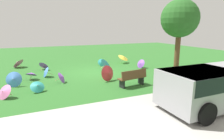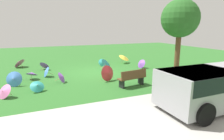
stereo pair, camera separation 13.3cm
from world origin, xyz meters
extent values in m
plane|color=#2D6B28|center=(0.00, 0.00, 0.00)|extent=(40.00, 40.00, 0.00)
cube|color=#B2AFA8|center=(0.00, 7.24, 0.00)|extent=(40.00, 4.17, 0.01)
cube|color=#99999E|center=(-2.59, 7.30, 0.85)|extent=(4.64, 1.99, 1.35)
cube|color=black|center=(-1.67, 7.32, 1.25)|extent=(2.61, 1.97, 0.55)
cylinder|color=black|center=(-0.99, 8.28, 0.38)|extent=(0.76, 0.23, 0.76)
cylinder|color=black|center=(-0.96, 6.38, 0.38)|extent=(0.76, 0.23, 0.76)
cylinder|color=black|center=(-4.18, 6.32, 0.38)|extent=(0.76, 0.23, 0.76)
cube|color=brown|center=(-0.82, 3.73, 0.45)|extent=(1.65, 0.71, 0.05)
cube|color=brown|center=(-0.85, 3.93, 0.68)|extent=(1.60, 0.37, 0.45)
cube|color=black|center=(-0.19, 3.84, 0.23)|extent=(0.15, 0.41, 0.45)
cube|color=black|center=(-1.45, 3.63, 0.23)|extent=(0.15, 0.41, 0.45)
cylinder|color=brown|center=(-3.86, 3.63, 1.46)|extent=(0.30, 0.30, 2.92)
sphere|color=#286023|center=(-3.86, 3.63, 3.56)|extent=(2.13, 2.13, 2.13)
cylinder|color=tan|center=(-0.75, -0.47, 0.28)|extent=(0.46, 0.16, 0.27)
cone|color=#4C8CE5|center=(-1.04, -0.56, 0.44)|extent=(0.80, 1.03, 0.87)
sphere|color=tan|center=(-1.10, -0.58, 0.47)|extent=(0.06, 0.05, 0.05)
cylinder|color=tan|center=(4.86, -3.75, 0.17)|extent=(0.30, 0.21, 0.33)
cone|color=pink|center=(5.05, -3.88, 0.39)|extent=(1.11, 1.15, 0.76)
sphere|color=tan|center=(5.10, -3.91, 0.45)|extent=(0.06, 0.06, 0.05)
cylinder|color=tan|center=(-3.23, -2.41, 0.24)|extent=(0.18, 0.24, 0.47)
cone|color=yellow|center=(-3.32, -2.28, 0.53)|extent=(1.24, 1.23, 0.56)
sphere|color=tan|center=(-3.34, -2.25, 0.59)|extent=(0.06, 0.06, 0.05)
cylinder|color=tan|center=(3.88, 2.70, 0.13)|extent=(0.07, 0.24, 0.27)
cone|color=teal|center=(3.85, 2.85, 0.31)|extent=(0.76, 0.71, 0.54)
sphere|color=tan|center=(3.84, 2.90, 0.37)|extent=(0.05, 0.06, 0.05)
cylinder|color=tan|center=(0.12, 2.06, 0.40)|extent=(0.23, 0.52, 0.13)
cone|color=#D8383F|center=(-0.01, 2.39, 0.47)|extent=(0.99, 0.66, 0.94)
sphere|color=tan|center=(-0.04, 2.47, 0.49)|extent=(0.05, 0.05, 0.04)
cylinder|color=tan|center=(2.72, 1.58, 0.20)|extent=(0.37, 0.18, 0.21)
cone|color=purple|center=(2.49, 1.68, 0.32)|extent=(0.65, 0.77, 0.65)
sphere|color=tan|center=(2.43, 1.71, 0.36)|extent=(0.06, 0.05, 0.05)
cylinder|color=tan|center=(-3.88, -0.05, 0.23)|extent=(0.38, 0.10, 0.20)
cone|color=purple|center=(-3.64, 0.00, 0.35)|extent=(0.55, 0.78, 0.69)
sphere|color=tan|center=(-3.59, 0.01, 0.37)|extent=(0.05, 0.05, 0.05)
cylinder|color=tan|center=(4.14, 0.39, 0.16)|extent=(0.10, 0.16, 0.32)
cone|color=purple|center=(4.09, 0.30, 0.37)|extent=(0.87, 0.87, 0.39)
sphere|color=tan|center=(4.08, 0.28, 0.43)|extent=(0.05, 0.06, 0.05)
cylinder|color=tan|center=(-1.16, -2.04, 0.18)|extent=(0.03, 0.36, 0.22)
cone|color=teal|center=(-1.16, -1.81, 0.31)|extent=(0.65, 0.45, 0.63)
sphere|color=tan|center=(-1.16, -1.75, 0.35)|extent=(0.04, 0.05, 0.05)
cylinder|color=tan|center=(5.08, 3.02, 0.17)|extent=(0.28, 0.23, 0.26)
cone|color=pink|center=(5.24, 3.15, 0.32)|extent=(0.85, 0.88, 0.64)
sphere|color=tan|center=(5.28, 3.19, 0.36)|extent=(0.06, 0.06, 0.05)
cylinder|color=tan|center=(3.37, -2.07, 0.16)|extent=(0.27, 0.30, 0.32)
cone|color=purple|center=(3.21, -2.26, 0.36)|extent=(0.92, 0.90, 0.65)
sphere|color=tan|center=(3.17, -2.30, 0.41)|extent=(0.06, 0.06, 0.05)
cylinder|color=tan|center=(4.89, 1.19, 0.32)|extent=(0.14, 0.40, 0.16)
cone|color=#4C8CE5|center=(4.97, 1.46, 0.41)|extent=(0.90, 0.63, 0.83)
sphere|color=tan|center=(4.99, 1.53, 0.44)|extent=(0.05, 0.05, 0.05)
cylinder|color=tan|center=(3.06, -0.04, 0.21)|extent=(0.41, 0.08, 0.21)
cone|color=#4C8CE5|center=(3.31, -0.01, 0.33)|extent=(0.48, 0.73, 0.66)
sphere|color=tan|center=(3.35, 0.00, 0.36)|extent=(0.05, 0.04, 0.05)
camera|label=1|loc=(3.94, 12.17, 3.07)|focal=30.12mm
camera|label=2|loc=(3.82, 12.22, 3.07)|focal=30.12mm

